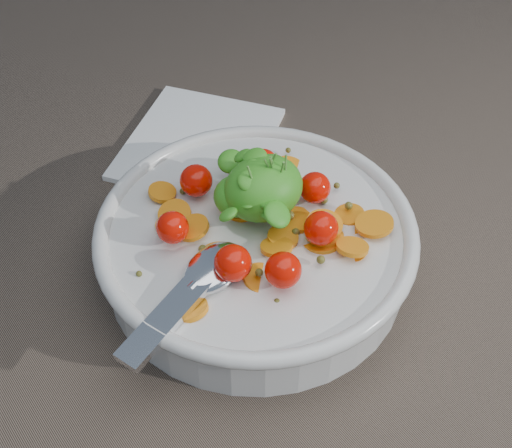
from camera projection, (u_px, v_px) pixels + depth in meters
ground at (270, 286)px, 0.53m from camera, size 6.00×6.00×0.00m
bowl at (256, 244)px, 0.53m from camera, size 0.25×0.24×0.10m
napkin at (198, 143)px, 0.65m from camera, size 0.19×0.18×0.01m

